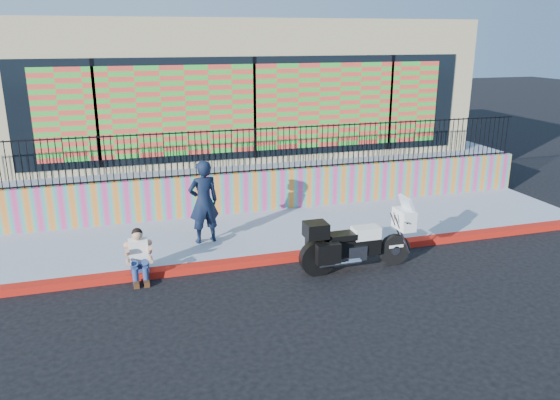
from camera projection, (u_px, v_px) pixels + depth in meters
name	position (u px, v px, depth m)	size (l,w,h in m)	color
ground	(302.00, 259.00, 12.22)	(90.00, 90.00, 0.00)	black
red_curb	(302.00, 255.00, 12.20)	(16.00, 0.30, 0.15)	red
sidewalk	(280.00, 231.00, 13.71)	(16.00, 3.00, 0.15)	#8D97A9
mural_wall	(264.00, 191.00, 14.99)	(16.00, 0.20, 1.10)	#DD3A81
metal_fence	(263.00, 150.00, 14.66)	(15.80, 0.04, 1.20)	black
elevated_platform	(227.00, 156.00, 19.68)	(16.00, 10.00, 1.25)	#8D97A9
storefront_building	(226.00, 82.00, 18.73)	(14.00, 8.06, 4.00)	tan
police_motorcycle	(355.00, 241.00, 11.47)	(2.46, 0.81, 1.53)	black
police_officer	(204.00, 202.00, 12.54)	(0.71, 0.47, 1.95)	black
seated_man	(139.00, 260.00, 10.99)	(0.54, 0.71, 1.06)	navy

